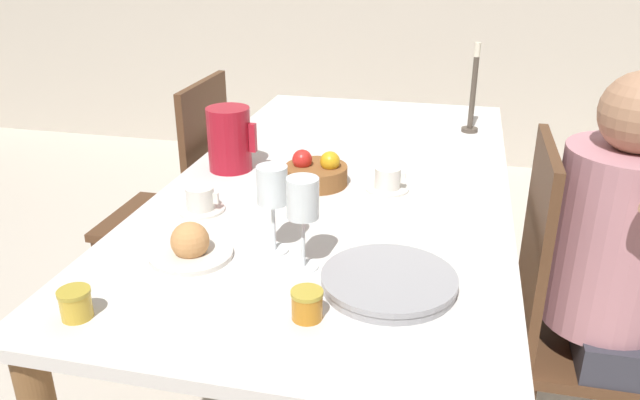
% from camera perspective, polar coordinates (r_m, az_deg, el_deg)
% --- Properties ---
extents(ground_plane, '(20.00, 20.00, 0.00)m').
position_cam_1_polar(ground_plane, '(2.27, 1.72, -16.52)').
color(ground_plane, beige).
extents(dining_table, '(0.98, 1.92, 0.77)m').
position_cam_1_polar(dining_table, '(1.91, 1.96, -0.66)').
color(dining_table, silver).
rests_on(dining_table, ground_plane).
extents(chair_person_side, '(0.42, 0.42, 0.98)m').
position_cam_1_polar(chair_person_side, '(1.82, 21.96, -9.91)').
color(chair_person_side, '#51331E').
rests_on(chair_person_side, ground_plane).
extents(chair_opposite, '(0.42, 0.42, 0.98)m').
position_cam_1_polar(chair_opposite, '(2.41, -12.53, -0.36)').
color(chair_opposite, '#51331E').
rests_on(chair_opposite, ground_plane).
extents(person_seated, '(0.39, 0.41, 1.18)m').
position_cam_1_polar(person_seated, '(1.72, 26.16, -5.45)').
color(person_seated, '#33333D').
rests_on(person_seated, ground_plane).
extents(red_pitcher, '(0.16, 0.13, 0.20)m').
position_cam_1_polar(red_pitcher, '(1.93, -8.35, 5.53)').
color(red_pitcher, '#A31423').
rests_on(red_pitcher, dining_table).
extents(wine_glass_water, '(0.07, 0.07, 0.21)m').
position_cam_1_polar(wine_glass_water, '(1.39, -4.37, 1.00)').
color(wine_glass_water, white).
rests_on(wine_glass_water, dining_table).
extents(wine_glass_juice, '(0.07, 0.07, 0.21)m').
position_cam_1_polar(wine_glass_juice, '(1.31, -1.59, -0.31)').
color(wine_glass_juice, white).
rests_on(wine_glass_juice, dining_table).
extents(teacup_near_person, '(0.13, 0.13, 0.07)m').
position_cam_1_polar(teacup_near_person, '(1.68, -10.86, -0.08)').
color(teacup_near_person, silver).
rests_on(teacup_near_person, dining_table).
extents(teacup_across, '(0.13, 0.13, 0.07)m').
position_cam_1_polar(teacup_across, '(1.79, 6.20, 1.79)').
color(teacup_across, silver).
rests_on(teacup_across, dining_table).
extents(serving_tray, '(0.28, 0.28, 0.03)m').
position_cam_1_polar(serving_tray, '(1.31, 6.32, -7.42)').
color(serving_tray, '#9E9EA3').
rests_on(serving_tray, dining_table).
extents(bread_plate, '(0.19, 0.19, 0.09)m').
position_cam_1_polar(bread_plate, '(1.44, -11.76, -4.15)').
color(bread_plate, silver).
rests_on(bread_plate, dining_table).
extents(jam_jar_amber, '(0.06, 0.06, 0.06)m').
position_cam_1_polar(jam_jar_amber, '(1.20, -1.19, -9.41)').
color(jam_jar_amber, '#C67A1E').
rests_on(jam_jar_amber, dining_table).
extents(jam_jar_red, '(0.06, 0.06, 0.06)m').
position_cam_1_polar(jam_jar_red, '(1.29, -21.46, -8.70)').
color(jam_jar_red, gold).
rests_on(jam_jar_red, dining_table).
extents(fruit_bowl, '(0.18, 0.18, 0.10)m').
position_cam_1_polar(fruit_bowl, '(1.82, -0.36, 2.52)').
color(fruit_bowl, brown).
rests_on(fruit_bowl, dining_table).
extents(candlestick_tall, '(0.06, 0.06, 0.33)m').
position_cam_1_polar(candlestick_tall, '(2.36, 13.78, 9.05)').
color(candlestick_tall, '#4C4238').
rests_on(candlestick_tall, dining_table).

